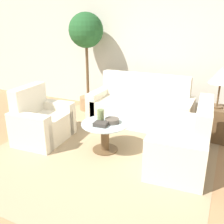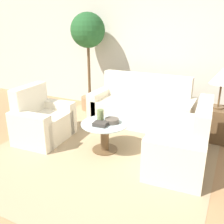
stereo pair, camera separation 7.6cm
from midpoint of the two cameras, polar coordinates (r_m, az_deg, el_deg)
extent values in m
plane|color=#9E754C|center=(3.30, -6.66, -15.07)|extent=(14.00, 14.00, 0.00)
cube|color=beige|center=(5.37, 10.05, 13.33)|extent=(10.00, 0.06, 2.60)
cube|color=tan|center=(3.94, -1.08, -8.61)|extent=(3.20, 3.47, 0.01)
cube|color=beige|center=(4.85, 6.86, -0.34)|extent=(1.76, 0.76, 0.44)
cube|color=beige|center=(5.03, 8.11, 3.37)|extent=(1.76, 0.18, 0.94)
cube|color=beige|center=(5.16, -2.31, 1.85)|extent=(0.20, 0.76, 0.58)
cube|color=beige|center=(4.63, 17.17, -1.22)|extent=(0.20, 0.76, 0.58)
cube|color=beige|center=(4.34, -14.61, -3.33)|extent=(0.75, 0.77, 0.44)
cube|color=beige|center=(4.41, -17.58, 0.00)|extent=(0.23, 0.73, 0.91)
cube|color=beige|center=(4.06, -17.69, -4.28)|extent=(0.71, 0.25, 0.58)
cube|color=beige|center=(4.58, -12.03, -0.96)|extent=(0.71, 0.25, 0.58)
cube|color=beige|center=(3.59, 15.45, -8.48)|extent=(0.79, 1.05, 0.44)
cube|color=beige|center=(3.47, 20.26, -5.57)|extent=(0.25, 1.01, 0.93)
cube|color=beige|center=(4.01, 16.52, -4.43)|extent=(0.74, 0.25, 0.58)
cube|color=beige|center=(3.12, 14.27, -11.53)|extent=(0.74, 0.25, 0.58)
cylinder|color=brown|center=(3.94, -1.08, -8.53)|extent=(0.39, 0.39, 0.02)
cylinder|color=brown|center=(3.84, -1.10, -5.80)|extent=(0.13, 0.13, 0.44)
cylinder|color=#B2C6C6|center=(3.75, -1.12, -2.68)|extent=(0.71, 0.71, 0.02)
cube|color=brown|center=(4.53, 22.99, -2.52)|extent=(0.45, 0.45, 0.56)
cylinder|color=brown|center=(4.44, 23.48, 0.98)|extent=(0.18, 0.18, 0.02)
cylinder|color=brown|center=(4.38, 23.84, 3.50)|extent=(0.03, 0.03, 0.38)
cone|color=white|center=(4.31, 24.42, 7.52)|extent=(0.38, 0.38, 0.25)
cylinder|color=#93704C|center=(5.70, -4.67, 2.09)|extent=(0.38, 0.38, 0.30)
cylinder|color=brown|center=(5.52, -4.89, 9.68)|extent=(0.06, 0.06, 1.23)
sphere|color=#235628|center=(5.43, -5.15, 18.13)|extent=(0.72, 0.72, 0.72)
cylinder|color=#6B7A4C|center=(3.74, -2.09, -0.93)|extent=(0.10, 0.10, 0.20)
cylinder|color=brown|center=(3.74, 0.52, -2.02)|extent=(0.22, 0.22, 0.07)
cube|color=#38332D|center=(3.64, -2.09, -2.77)|extent=(0.21, 0.16, 0.06)
camera|label=1|loc=(0.04, -89.45, 0.20)|focal=40.00mm
camera|label=2|loc=(0.04, 90.55, -0.20)|focal=40.00mm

